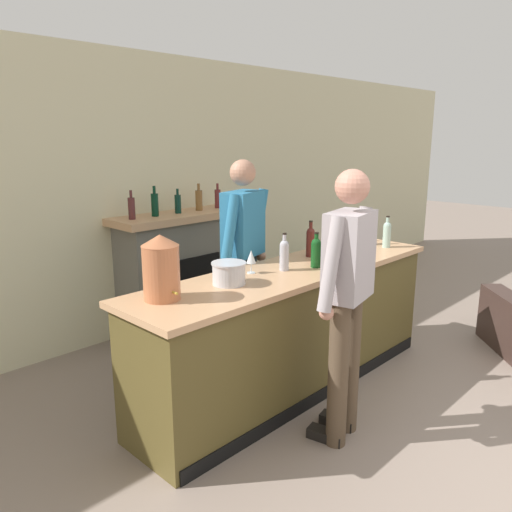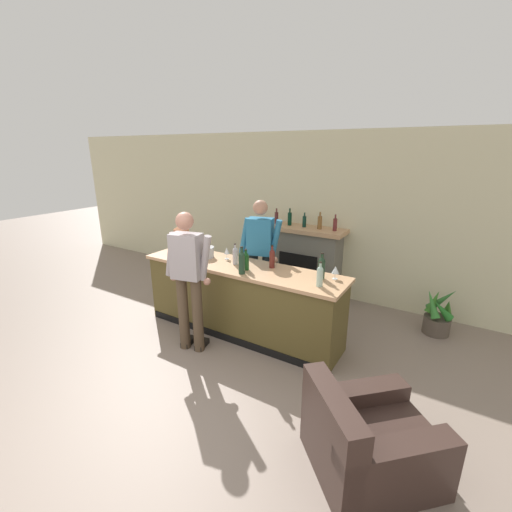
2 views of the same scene
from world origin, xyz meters
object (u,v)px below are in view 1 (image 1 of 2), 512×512
Objects in this scene: wine_bottle_chardonnay_pale at (316,251)px; wine_glass_back_row at (251,258)px; fireplace_stone at (180,270)px; person_bartender at (244,256)px; wine_bottle_rose_blush at (360,229)px; wine_bottle_burgundy_dark at (335,249)px; potted_plant_corner at (325,269)px; copper_dispenser at (161,267)px; ice_bucket_steel at (229,273)px; wine_glass_front_left at (362,230)px; wine_bottle_port_short at (284,254)px; wine_bottle_merlot_tall at (387,233)px; person_customer at (347,296)px; wine_bottle_riesling_slim at (310,241)px.

wine_glass_back_row is (-0.47, 0.23, -0.01)m from wine_bottle_chardonnay_pale.
fireplace_stone is 0.84× the size of person_bartender.
wine_bottle_burgundy_dark reaches higher than wine_bottle_rose_blush.
wine_bottle_chardonnay_pale reaches higher than potted_plant_corner.
fireplace_stone is 3.69× the size of copper_dispenser.
fireplace_stone is 8.75× the size of wine_glass_back_row.
person_bartender is at bearing -99.23° from fireplace_stone.
wine_glass_front_left is (1.86, 0.14, 0.04)m from ice_bucket_steel.
wine_bottle_chardonnay_pale reaches higher than wine_glass_front_left.
wine_bottle_merlot_tall reaches higher than wine_bottle_port_short.
wine_bottle_chardonnay_pale is 1.59× the size of wine_glass_back_row.
wine_bottle_rose_blush is (2.22, 0.01, -0.06)m from copper_dispenser.
person_customer is at bearing -65.82° from ice_bucket_steel.
ice_bucket_steel is 0.78× the size of wine_bottle_riesling_slim.
ice_bucket_steel is at bearing -116.19° from fireplace_stone.
person_bartender is (-0.18, -1.14, 0.37)m from fireplace_stone.
potted_plant_corner is 2.32× the size of wine_bottle_merlot_tall.
person_bartender is 5.59× the size of wine_bottle_rose_blush.
person_customer is (-0.47, -2.35, 0.37)m from fireplace_stone.
wine_bottle_rose_blush is (0.93, 0.21, 0.02)m from wine_bottle_chardonnay_pale.
wine_bottle_merlot_tall reaches higher than ice_bucket_steel.
wine_bottle_chardonnay_pale is 1.01m from wine_bottle_merlot_tall.
person_customer is 5.09× the size of wine_bottle_burgundy_dark.
person_bartender is at bearing 150.93° from wine_bottle_merlot_tall.
wine_bottle_port_short is (-0.08, -0.51, 0.12)m from person_bartender.
wine_bottle_riesling_slim is (0.22, -1.51, 0.50)m from fireplace_stone.
wine_bottle_merlot_tall is at bearing -6.32° from wine_bottle_port_short.
wine_bottle_burgundy_dark reaches higher than wine_bottle_riesling_slim.
wine_glass_front_left is (0.15, 0.07, -0.03)m from wine_bottle_rose_blush.
fireplace_stone is 9.41× the size of wine_glass_front_left.
wine_bottle_burgundy_dark is 2.03× the size of wine_glass_back_row.
wine_bottle_merlot_tall is at bearing -1.54° from wine_bottle_chardonnay_pale.
person_bartender is 1.34m from wine_bottle_merlot_tall.
person_customer is 1.24m from person_bartender.
fireplace_stone is 2.10m from wine_bottle_merlot_tall.
potted_plant_corner is at bearing 37.48° from wine_bottle_burgundy_dark.
wine_glass_front_left is 1.55m from wine_glass_back_row.
wine_bottle_chardonnay_pale is at bearing -90.67° from fireplace_stone.
wine_bottle_merlot_tall is at bearing -19.70° from wine_bottle_riesling_slim.
wine_bottle_chardonnay_pale is (0.16, -0.62, 0.11)m from person_bartender.
wine_bottle_riesling_slim is 1.90× the size of wine_glass_front_left.
person_bartender is 6.23× the size of wine_bottle_port_short.
fireplace_stone reaches higher than wine_bottle_chardonnay_pale.
ice_bucket_steel is (-2.95, -1.35, 0.79)m from potted_plant_corner.
wine_bottle_chardonnay_pale is 0.85× the size of wine_bottle_rose_blush.
copper_dispenser is at bearing 173.67° from ice_bucket_steel.
person_bartender reaches higher than fireplace_stone.
wine_bottle_rose_blush is 0.25m from wine_bottle_merlot_tall.
wine_bottle_chardonnay_pale is at bearing -26.13° from wine_glass_back_row.
wine_bottle_chardonnay_pale is (0.77, -0.14, 0.05)m from ice_bucket_steel.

